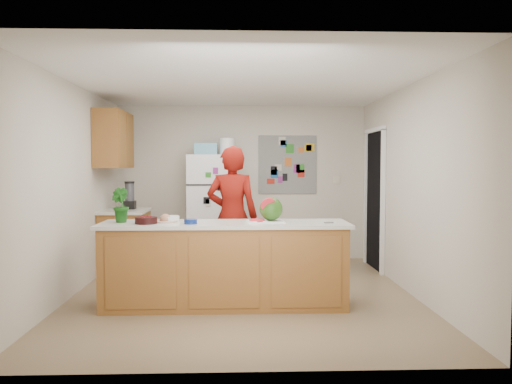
{
  "coord_description": "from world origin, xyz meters",
  "views": [
    {
      "loc": [
        -0.05,
        -5.87,
        1.53
      ],
      "look_at": [
        0.16,
        0.2,
        1.21
      ],
      "focal_mm": 35.0,
      "sensor_mm": 36.0,
      "label": 1
    }
  ],
  "objects_px": {
    "watermelon": "(271,209)",
    "cherry_bowl": "(146,220)",
    "person": "(232,216)",
    "refrigerator": "(213,210)"
  },
  "relations": [
    {
      "from": "refrigerator",
      "to": "person",
      "type": "distance_m",
      "value": 1.5
    },
    {
      "from": "person",
      "to": "watermelon",
      "type": "height_order",
      "value": "person"
    },
    {
      "from": "refrigerator",
      "to": "watermelon",
      "type": "relative_size",
      "value": 6.67
    },
    {
      "from": "cherry_bowl",
      "to": "person",
      "type": "bearing_deg",
      "value": 48.34
    },
    {
      "from": "refrigerator",
      "to": "cherry_bowl",
      "type": "relative_size",
      "value": 7.27
    },
    {
      "from": "refrigerator",
      "to": "person",
      "type": "relative_size",
      "value": 0.95
    },
    {
      "from": "refrigerator",
      "to": "person",
      "type": "xyz_separation_m",
      "value": [
        0.32,
        -1.47,
        0.04
      ]
    },
    {
      "from": "person",
      "to": "cherry_bowl",
      "type": "height_order",
      "value": "person"
    },
    {
      "from": "watermelon",
      "to": "cherry_bowl",
      "type": "xyz_separation_m",
      "value": [
        -1.33,
        -0.15,
        -0.1
      ]
    },
    {
      "from": "watermelon",
      "to": "cherry_bowl",
      "type": "bearing_deg",
      "value": -173.78
    }
  ]
}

